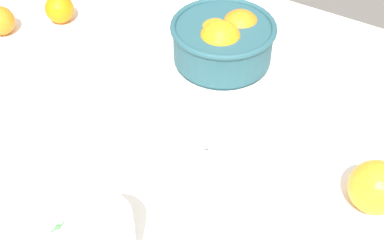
% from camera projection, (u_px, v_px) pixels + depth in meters
% --- Properties ---
extents(ground_plane, '(1.29, 1.06, 0.03)m').
position_uv_depth(ground_plane, '(178.00, 145.00, 0.97)').
color(ground_plane, white).
extents(fruit_bowl, '(0.21, 0.21, 0.11)m').
position_uv_depth(fruit_bowl, '(225.00, 41.00, 1.08)').
color(fruit_bowl, '#234C56').
rests_on(fruit_bowl, ground_plane).
extents(juice_pitcher, '(0.11, 0.16, 0.18)m').
position_uv_depth(juice_pitcher, '(217.00, 164.00, 0.83)').
color(juice_pitcher, white).
rests_on(juice_pitcher, ground_plane).
extents(loose_orange_0, '(0.06, 0.06, 0.06)m').
position_uv_depth(loose_orange_0, '(0.00, 21.00, 1.17)').
color(loose_orange_0, orange).
rests_on(loose_orange_0, ground_plane).
extents(loose_orange_1, '(0.09, 0.09, 0.09)m').
position_uv_depth(loose_orange_1, '(376.00, 187.00, 0.82)').
color(loose_orange_1, orange).
rests_on(loose_orange_1, ground_plane).
extents(loose_orange_2, '(0.07, 0.07, 0.07)m').
position_uv_depth(loose_orange_2, '(59.00, 9.00, 1.20)').
color(loose_orange_2, orange).
rests_on(loose_orange_2, ground_plane).
extents(herb_sprig_0, '(0.02, 0.08, 0.01)m').
position_uv_depth(herb_sprig_0, '(70.00, 218.00, 0.83)').
color(herb_sprig_0, '#3F8F41').
rests_on(herb_sprig_0, ground_plane).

